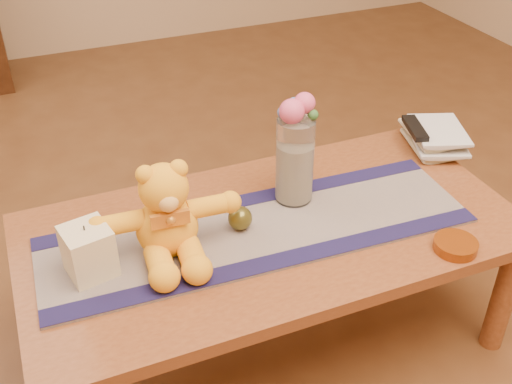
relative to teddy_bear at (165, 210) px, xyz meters
name	(u,v)px	position (x,y,z in m)	size (l,w,h in m)	color
floor	(270,337)	(0.30, -0.01, -0.58)	(5.50, 5.50, 0.00)	#522F17
coffee_table_top	(272,232)	(0.30, -0.01, -0.15)	(1.40, 0.70, 0.04)	brown
table_leg_fr	(504,295)	(0.94, -0.30, -0.38)	(0.07, 0.07, 0.41)	brown
table_leg_bl	(43,285)	(-0.34, 0.28, -0.38)	(0.07, 0.07, 0.41)	brown
table_leg_br	(397,195)	(0.94, 0.28, -0.38)	(0.07, 0.07, 0.41)	brown
persian_runner	(259,230)	(0.25, -0.02, -0.13)	(1.20, 0.35, 0.01)	#1D1947
runner_border_near	(278,261)	(0.25, -0.16, -0.13)	(1.20, 0.06, 0.00)	#17143C
runner_border_far	(242,201)	(0.26, 0.13, -0.13)	(1.20, 0.06, 0.00)	#17143C
teddy_bear	(165,210)	(0.00, 0.00, 0.00)	(0.37, 0.31, 0.25)	#FFAC20
pillar_candle	(89,251)	(-0.21, -0.02, -0.06)	(0.11, 0.11, 0.13)	beige
candle_wick	(84,228)	(-0.21, -0.02, 0.01)	(0.00, 0.00, 0.01)	black
glass_vase	(295,160)	(0.41, 0.09, 0.00)	(0.11, 0.11, 0.26)	silver
potpourri_fill	(294,172)	(0.41, 0.09, -0.04)	(0.09, 0.09, 0.18)	beige
rose_left	(292,111)	(0.39, 0.08, 0.17)	(0.07, 0.07, 0.07)	#DD4E78
rose_right	(305,103)	(0.43, 0.09, 0.18)	(0.06, 0.06, 0.06)	#DD4E78
blue_flower_back	(295,105)	(0.42, 0.12, 0.16)	(0.04, 0.04, 0.04)	#516AB0
blue_flower_side	(284,112)	(0.38, 0.11, 0.15)	(0.04, 0.04, 0.04)	#516AB0
leaf_sprig	(313,115)	(0.45, 0.07, 0.15)	(0.03, 0.03, 0.03)	#33662D
bronze_ball	(240,218)	(0.21, 0.01, -0.09)	(0.07, 0.07, 0.07)	#524D1B
book_bottom	(411,146)	(0.91, 0.21, -0.12)	(0.17, 0.22, 0.02)	beige
book_lower	(414,142)	(0.91, 0.20, -0.10)	(0.16, 0.22, 0.02)	beige
book_upper	(411,136)	(0.90, 0.21, -0.09)	(0.17, 0.22, 0.02)	beige
book_top	(415,132)	(0.91, 0.20, -0.07)	(0.16, 0.22, 0.02)	beige
tv_remote	(415,128)	(0.90, 0.20, -0.05)	(0.04, 0.16, 0.02)	black
amber_dish	(456,245)	(0.71, -0.29, -0.12)	(0.12, 0.12, 0.03)	#BF5914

